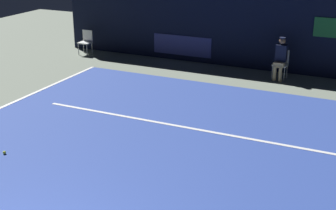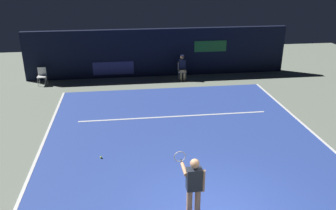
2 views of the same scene
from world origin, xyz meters
TOP-DOWN VIEW (x-y plane):
  - ground_plane at (0.00, 4.43)m, footprint 28.98×28.98m
  - court_surface at (0.00, 4.43)m, footprint 9.87×10.85m
  - line_service at (0.00, 6.33)m, footprint 7.70×0.10m
  - back_wall at (-0.00, 12.13)m, footprint 14.28×0.33m
  - line_judge_on_chair at (1.17, 11.22)m, footprint 0.45×0.54m
  - courtside_chair_near at (-6.14, 11.33)m, footprint 0.44×0.42m
  - tennis_ball at (-2.83, 3.37)m, footprint 0.07×0.07m

SIDE VIEW (x-z plane):
  - ground_plane at x=0.00m, z-range 0.00..0.00m
  - court_surface at x=0.00m, z-range 0.00..0.01m
  - line_service at x=0.00m, z-range 0.01..0.02m
  - tennis_ball at x=-2.83m, z-range 0.01..0.08m
  - courtside_chair_near at x=-6.14m, z-range 0.06..0.94m
  - line_judge_on_chair at x=1.17m, z-range 0.03..1.35m
  - back_wall at x=0.00m, z-range 0.00..2.60m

